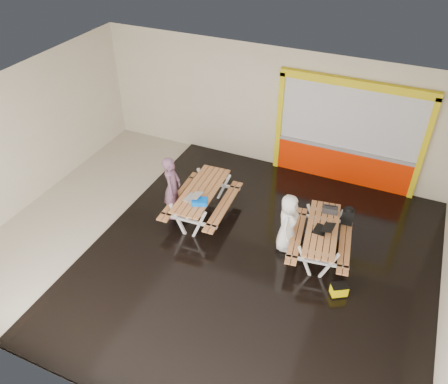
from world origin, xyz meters
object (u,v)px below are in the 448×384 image
at_px(laptop_left, 193,197).
at_px(blue_pouch, 200,201).
at_px(picnic_table_right, 321,235).
at_px(backpack, 348,216).
at_px(toolbox, 330,210).
at_px(person_right, 288,223).
at_px(laptop_right, 323,229).
at_px(picnic_table_left, 202,196).
at_px(dark_case, 303,253).
at_px(fluke_bag, 339,290).
at_px(person_left, 172,188).

bearing_deg(laptop_left, blue_pouch, -22.75).
height_order(picnic_table_right, backpack, backpack).
bearing_deg(toolbox, person_right, -133.73).
bearing_deg(laptop_right, picnic_table_right, 112.54).
xyz_separation_m(person_right, laptop_left, (-2.30, -0.10, 0.08)).
bearing_deg(laptop_left, laptop_right, 3.75).
xyz_separation_m(picnic_table_left, person_right, (2.28, -0.30, 0.17)).
bearing_deg(dark_case, person_right, 169.57).
bearing_deg(dark_case, fluke_bag, -39.16).
relative_size(picnic_table_left, dark_case, 5.15).
relative_size(laptop_right, dark_case, 1.04).
bearing_deg(picnic_table_left, laptop_left, -92.79).
height_order(picnic_table_left, backpack, backpack).
distance_m(blue_pouch, dark_case, 2.63).
bearing_deg(fluke_bag, picnic_table_left, 162.16).
xyz_separation_m(person_right, blue_pouch, (-2.08, -0.20, 0.08)).
bearing_deg(dark_case, picnic_table_right, 38.97).
relative_size(picnic_table_right, person_right, 1.47).
distance_m(blue_pouch, fluke_bag, 3.64).
distance_m(picnic_table_left, toolbox, 3.08).
height_order(blue_pouch, backpack, blue_pouch).
distance_m(picnic_table_right, fluke_bag, 1.32).
bearing_deg(backpack, dark_case, -126.21).
relative_size(picnic_table_right, fluke_bag, 5.14).
xyz_separation_m(toolbox, fluke_bag, (0.67, -1.67, -0.66)).
relative_size(backpack, fluke_bag, 1.09).
height_order(person_right, blue_pouch, person_right).
xyz_separation_m(picnic_table_right, dark_case, (-0.31, -0.25, -0.47)).
relative_size(person_left, laptop_right, 3.84).
xyz_separation_m(picnic_table_left, fluke_bag, (3.71, -1.19, -0.45)).
xyz_separation_m(blue_pouch, fluke_bag, (3.50, -0.69, -0.70)).
bearing_deg(fluke_bag, laptop_left, 168.11).
height_order(laptop_right, fluke_bag, laptop_right).
bearing_deg(backpack, toolbox, -162.41).
xyz_separation_m(picnic_table_left, toolbox, (3.03, 0.48, 0.21)).
bearing_deg(laptop_right, fluke_bag, -56.31).
bearing_deg(fluke_bag, blue_pouch, 168.83).
xyz_separation_m(picnic_table_right, laptop_left, (-3.04, -0.27, 0.30)).
height_order(picnic_table_right, toolbox, toolbox).
distance_m(picnic_table_left, backpack, 3.49).
bearing_deg(backpack, laptop_right, -115.59).
relative_size(person_right, dark_case, 3.40).
xyz_separation_m(picnic_table_left, dark_case, (2.71, -0.38, -0.51)).
distance_m(person_left, fluke_bag, 4.51).
bearing_deg(laptop_left, person_left, 167.61).
bearing_deg(person_left, picnic_table_right, -103.34).
bearing_deg(blue_pouch, toolbox, 19.08).
relative_size(picnic_table_left, person_left, 1.29).
bearing_deg(laptop_left, picnic_table_left, 87.21).
xyz_separation_m(laptop_left, blue_pouch, (0.22, -0.09, -0.00)).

